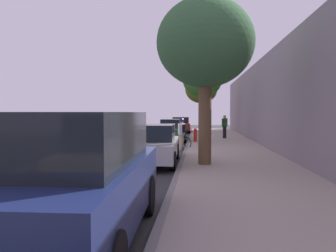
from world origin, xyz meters
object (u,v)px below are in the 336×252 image
object	(u,v)px
street_tree_near_cyclist	(205,44)
street_tree_mid_block	(202,82)
parked_suv_dark_blue_second	(77,176)
parked_sedan_red_farthest	(181,125)
cyclist_with_backpack	(182,130)
pedestrian_on_phone	(225,125)
bicycle_at_curb	(178,142)
street_tree_far_end	(201,90)
fire_hydrant	(195,135)
parked_sedan_silver_mid	(154,144)
parked_sedan_green_far	(173,130)

from	to	relation	value
street_tree_near_cyclist	street_tree_mid_block	bearing A→B (deg)	90.00
parked_suv_dark_blue_second	street_tree_mid_block	size ratio (longest dim) A/B	0.97
parked_sedan_red_farthest	street_tree_near_cyclist	bearing A→B (deg)	-84.31
parked_suv_dark_blue_second	cyclist_with_backpack	size ratio (longest dim) A/B	2.83
pedestrian_on_phone	bicycle_at_curb	bearing A→B (deg)	-117.29
bicycle_at_curb	street_tree_mid_block	xyz separation A→B (m)	(1.33, 3.36, 3.61)
street_tree_near_cyclist	parked_sedan_red_farthest	bearing A→B (deg)	95.69
parked_suv_dark_blue_second	bicycle_at_curb	distance (m)	12.90
parked_suv_dark_blue_second	street_tree_far_end	xyz separation A→B (m)	(2.03, 24.32, 2.95)
cyclist_with_backpack	fire_hydrant	xyz separation A→B (m)	(0.67, 3.23, -0.46)
parked_suv_dark_blue_second	street_tree_far_end	size ratio (longest dim) A/B	0.92
parked_suv_dark_blue_second	cyclist_with_backpack	bearing A→B (deg)	85.72
street_tree_mid_block	pedestrian_on_phone	world-z (taller)	street_tree_mid_block
parked_sedan_silver_mid	street_tree_far_end	xyz separation A→B (m)	(1.94, 16.77, 3.22)
parked_sedan_silver_mid	street_tree_near_cyclist	size ratio (longest dim) A/B	0.76
parked_suv_dark_blue_second	street_tree_far_end	distance (m)	24.58
bicycle_at_curb	street_tree_near_cyclist	xyz separation A→B (m)	(1.33, -6.00, 4.03)
pedestrian_on_phone	parked_suv_dark_blue_second	bearing A→B (deg)	-101.13
parked_suv_dark_blue_second	parked_sedan_silver_mid	world-z (taller)	parked_suv_dark_blue_second
street_tree_far_end	parked_suv_dark_blue_second	bearing A→B (deg)	-94.78
bicycle_at_curb	fire_hydrant	world-z (taller)	fire_hydrant
cyclist_with_backpack	pedestrian_on_phone	distance (m)	6.75
parked_sedan_red_farthest	pedestrian_on_phone	xyz separation A→B (m)	(3.63, -8.38, 0.32)
street_tree_mid_block	parked_sedan_silver_mid	bearing A→B (deg)	-102.63
parked_suv_dark_blue_second	parked_sedan_green_far	xyz separation A→B (m)	(0.02, 17.29, -0.27)
parked_sedan_silver_mid	street_tree_mid_block	world-z (taller)	street_tree_mid_block
parked_suv_dark_blue_second	cyclist_with_backpack	world-z (taller)	parked_suv_dark_blue_second
parked_sedan_green_far	street_tree_mid_block	size ratio (longest dim) A/B	0.92
parked_sedan_silver_mid	cyclist_with_backpack	distance (m)	4.93
parked_sedan_red_farthest	parked_suv_dark_blue_second	bearing A→B (deg)	-90.07
parked_sedan_red_farthest	cyclist_with_backpack	xyz separation A→B (m)	(0.90, -14.55, 0.27)
street_tree_far_end	pedestrian_on_phone	distance (m)	6.63
parked_suv_dark_blue_second	fire_hydrant	bearing A→B (deg)	84.16
parked_sedan_red_farthest	street_tree_far_end	bearing A→B (deg)	-52.81
street_tree_far_end	parked_sedan_silver_mid	bearing A→B (deg)	-96.61
street_tree_mid_block	parked_sedan_green_far	bearing A→B (deg)	151.86
parked_sedan_red_farthest	street_tree_far_end	size ratio (longest dim) A/B	0.87
parked_sedan_silver_mid	parked_sedan_red_farthest	world-z (taller)	same
bicycle_at_curb	cyclist_with_backpack	bearing A→B (deg)	-63.99
parked_sedan_green_far	bicycle_at_curb	bearing A→B (deg)	-81.27
parked_sedan_silver_mid	street_tree_far_end	bearing A→B (deg)	83.39
bicycle_at_curb	pedestrian_on_phone	size ratio (longest dim) A/B	0.89
parked_sedan_silver_mid	parked_sedan_red_farthest	xyz separation A→B (m)	(-0.06, 19.41, 0.00)
parked_suv_dark_blue_second	bicycle_at_curb	bearing A→B (deg)	86.86
parked_sedan_red_farthest	parked_sedan_silver_mid	bearing A→B (deg)	-89.83
parked_suv_dark_blue_second	street_tree_mid_block	world-z (taller)	street_tree_mid_block
bicycle_at_curb	fire_hydrant	bearing A→B (deg)	72.14
parked_suv_dark_blue_second	pedestrian_on_phone	bearing A→B (deg)	78.87
parked_sedan_silver_mid	street_tree_mid_block	distance (m)	9.45
bicycle_at_curb	street_tree_near_cyclist	distance (m)	7.35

